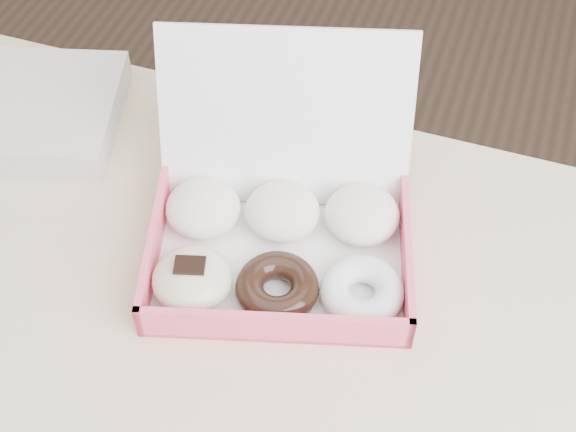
% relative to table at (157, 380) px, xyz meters
% --- Properties ---
extents(table, '(1.20, 0.80, 0.75)m').
position_rel_table_xyz_m(table, '(0.00, 0.00, 0.00)').
color(table, '#D4B08B').
rests_on(table, ground).
extents(donut_box, '(0.35, 0.34, 0.20)m').
position_rel_table_xyz_m(donut_box, '(0.09, 0.16, 0.11)').
color(donut_box, white).
rests_on(donut_box, table).
extents(newspapers, '(0.30, 0.26, 0.04)m').
position_rel_table_xyz_m(newspapers, '(-0.30, 0.25, 0.10)').
color(newspapers, silver).
rests_on(newspapers, table).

